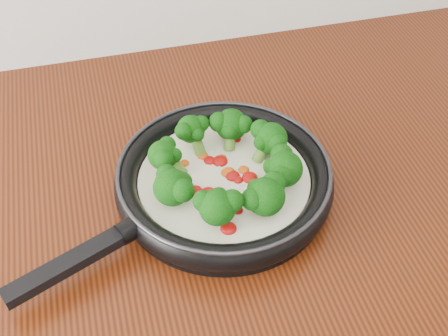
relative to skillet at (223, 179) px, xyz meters
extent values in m
cylinder|color=black|center=(0.00, 0.00, -0.03)|extent=(0.38, 0.38, 0.01)
torus|color=black|center=(0.00, 0.00, 0.00)|extent=(0.40, 0.40, 0.03)
torus|color=#2D2D33|center=(0.00, 0.00, 0.02)|extent=(0.39, 0.39, 0.01)
cube|color=black|center=(-0.21, -0.09, 0.00)|extent=(0.17, 0.09, 0.01)
cylinder|color=black|center=(-0.14, -0.06, 0.00)|extent=(0.04, 0.04, 0.03)
cylinder|color=white|center=(0.00, 0.00, -0.01)|extent=(0.31, 0.31, 0.02)
ellipsoid|color=#AC0A08|center=(0.04, -0.01, 0.00)|extent=(0.02, 0.02, 0.01)
ellipsoid|color=#AC0A08|center=(-0.04, -0.01, 0.00)|extent=(0.02, 0.02, 0.01)
ellipsoid|color=#D14C0D|center=(-0.02, 0.05, 0.00)|extent=(0.02, 0.02, 0.01)
ellipsoid|color=#AC0A08|center=(-0.06, -0.01, 0.00)|extent=(0.02, 0.02, 0.01)
ellipsoid|color=#AC0A08|center=(-0.08, -0.02, 0.00)|extent=(0.02, 0.02, 0.01)
ellipsoid|color=#D14C0D|center=(-0.07, 0.03, 0.00)|extent=(0.02, 0.02, 0.01)
ellipsoid|color=#AC0A08|center=(0.00, -0.06, 0.00)|extent=(0.02, 0.02, 0.01)
ellipsoid|color=#AC0A08|center=(-0.02, -0.05, 0.00)|extent=(0.02, 0.02, 0.01)
ellipsoid|color=#D14C0D|center=(0.01, 0.01, 0.00)|extent=(0.02, 0.02, 0.01)
ellipsoid|color=#AC0A08|center=(-0.02, -0.09, 0.00)|extent=(0.03, 0.03, 0.01)
ellipsoid|color=#AC0A08|center=(0.01, 0.00, 0.00)|extent=(0.03, 0.03, 0.01)
ellipsoid|color=#D14C0D|center=(-0.02, -0.06, 0.00)|extent=(0.03, 0.03, 0.01)
ellipsoid|color=#AC0A08|center=(0.09, 0.03, 0.00)|extent=(0.03, 0.03, 0.01)
ellipsoid|color=#AC0A08|center=(-0.07, 0.01, 0.00)|extent=(0.02, 0.02, 0.01)
ellipsoid|color=#D14C0D|center=(-0.05, 0.04, 0.00)|extent=(0.02, 0.02, 0.01)
ellipsoid|color=#AC0A08|center=(-0.01, 0.04, 0.00)|extent=(0.02, 0.02, 0.01)
ellipsoid|color=#AC0A08|center=(0.04, 0.07, 0.00)|extent=(0.02, 0.02, 0.01)
ellipsoid|color=#D14C0D|center=(0.01, 0.04, 0.00)|extent=(0.02, 0.02, 0.01)
ellipsoid|color=#AC0A08|center=(-0.03, -0.02, 0.00)|extent=(0.03, 0.03, 0.01)
ellipsoid|color=#AC0A08|center=(0.02, -0.01, 0.00)|extent=(0.02, 0.02, 0.01)
ellipsoid|color=#D14C0D|center=(0.03, 0.01, 0.00)|extent=(0.02, 0.02, 0.01)
ellipsoid|color=#AC0A08|center=(-0.07, 0.03, 0.00)|extent=(0.02, 0.02, 0.01)
ellipsoid|color=#AC0A08|center=(0.00, 0.03, 0.00)|extent=(0.03, 0.03, 0.01)
ellipsoid|color=#D14C0D|center=(0.01, 0.01, 0.00)|extent=(0.02, 0.02, 0.01)
ellipsoid|color=white|center=(0.05, 0.10, 0.00)|extent=(0.00, 0.01, 0.00)
ellipsoid|color=white|center=(-0.08, 0.04, 0.00)|extent=(0.01, 0.01, 0.00)
ellipsoid|color=white|center=(0.00, 0.02, 0.00)|extent=(0.01, 0.01, 0.00)
ellipsoid|color=white|center=(-0.01, -0.03, 0.00)|extent=(0.00, 0.01, 0.00)
ellipsoid|color=white|center=(0.07, -0.03, 0.00)|extent=(0.01, 0.01, 0.00)
ellipsoid|color=white|center=(0.00, -0.02, 0.00)|extent=(0.01, 0.01, 0.00)
ellipsoid|color=white|center=(-0.01, -0.07, 0.00)|extent=(0.01, 0.01, 0.00)
ellipsoid|color=white|center=(0.00, 0.06, 0.00)|extent=(0.01, 0.01, 0.00)
ellipsoid|color=white|center=(-0.01, 0.06, 0.00)|extent=(0.01, 0.01, 0.00)
ellipsoid|color=white|center=(0.00, 0.04, 0.00)|extent=(0.01, 0.01, 0.00)
ellipsoid|color=white|center=(-0.02, -0.02, 0.00)|extent=(0.01, 0.01, 0.00)
ellipsoid|color=white|center=(-0.08, 0.05, 0.00)|extent=(0.01, 0.00, 0.00)
ellipsoid|color=white|center=(0.09, 0.04, 0.00)|extent=(0.01, 0.01, 0.00)
ellipsoid|color=white|center=(0.02, 0.01, 0.00)|extent=(0.01, 0.01, 0.00)
ellipsoid|color=white|center=(0.10, 0.03, 0.00)|extent=(0.01, 0.01, 0.00)
ellipsoid|color=white|center=(0.02, -0.02, 0.00)|extent=(0.01, 0.01, 0.00)
ellipsoid|color=white|center=(0.02, -0.03, 0.00)|extent=(0.01, 0.01, 0.00)
ellipsoid|color=white|center=(-0.03, 0.10, 0.00)|extent=(0.01, 0.01, 0.00)
ellipsoid|color=white|center=(-0.02, -0.03, 0.00)|extent=(0.01, 0.01, 0.00)
ellipsoid|color=white|center=(0.03, 0.08, 0.00)|extent=(0.01, 0.01, 0.00)
ellipsoid|color=white|center=(0.01, 0.00, 0.00)|extent=(0.01, 0.01, 0.00)
ellipsoid|color=white|center=(0.06, 0.02, 0.00)|extent=(0.01, 0.01, 0.00)
cylinder|color=olive|center=(0.06, 0.03, 0.01)|extent=(0.03, 0.03, 0.03)
sphere|color=black|center=(0.08, 0.03, 0.03)|extent=(0.06, 0.06, 0.05)
sphere|color=black|center=(0.07, 0.05, 0.04)|extent=(0.04, 0.04, 0.03)
sphere|color=black|center=(0.08, 0.02, 0.03)|extent=(0.04, 0.04, 0.03)
sphere|color=black|center=(0.06, 0.03, 0.03)|extent=(0.03, 0.03, 0.02)
cylinder|color=olive|center=(0.03, 0.06, 0.01)|extent=(0.03, 0.03, 0.03)
sphere|color=black|center=(0.03, 0.08, 0.03)|extent=(0.06, 0.06, 0.05)
sphere|color=black|center=(0.01, 0.08, 0.03)|extent=(0.04, 0.04, 0.03)
sphere|color=black|center=(0.05, 0.07, 0.03)|extent=(0.04, 0.04, 0.03)
sphere|color=black|center=(0.03, 0.06, 0.03)|extent=(0.03, 0.03, 0.02)
cylinder|color=olive|center=(-0.02, 0.06, 0.01)|extent=(0.03, 0.03, 0.03)
sphere|color=black|center=(-0.03, 0.08, 0.03)|extent=(0.05, 0.05, 0.04)
sphere|color=black|center=(-0.04, 0.07, 0.04)|extent=(0.03, 0.03, 0.03)
sphere|color=black|center=(-0.01, 0.08, 0.03)|extent=(0.03, 0.03, 0.02)
sphere|color=black|center=(-0.02, 0.06, 0.03)|extent=(0.03, 0.03, 0.02)
cylinder|color=olive|center=(-0.06, 0.03, 0.01)|extent=(0.04, 0.03, 0.04)
sphere|color=black|center=(-0.08, 0.03, 0.03)|extent=(0.05, 0.05, 0.04)
sphere|color=black|center=(-0.08, 0.02, 0.04)|extent=(0.03, 0.03, 0.03)
sphere|color=black|center=(-0.07, 0.05, 0.04)|extent=(0.03, 0.03, 0.02)
sphere|color=black|center=(-0.06, 0.03, 0.03)|extent=(0.03, 0.03, 0.02)
cylinder|color=olive|center=(-0.06, -0.02, 0.01)|extent=(0.03, 0.02, 0.03)
sphere|color=black|center=(-0.07, -0.02, 0.03)|extent=(0.06, 0.06, 0.05)
sphere|color=black|center=(-0.06, -0.04, 0.03)|extent=(0.04, 0.04, 0.03)
sphere|color=black|center=(-0.08, -0.01, 0.03)|extent=(0.04, 0.04, 0.03)
sphere|color=black|center=(-0.06, -0.02, 0.03)|extent=(0.03, 0.03, 0.02)
cylinder|color=olive|center=(-0.02, -0.06, 0.01)|extent=(0.03, 0.04, 0.04)
sphere|color=black|center=(-0.03, -0.08, 0.03)|extent=(0.06, 0.06, 0.05)
sphere|color=black|center=(-0.01, -0.08, 0.04)|extent=(0.04, 0.04, 0.03)
sphere|color=black|center=(-0.04, -0.07, 0.04)|extent=(0.04, 0.04, 0.03)
sphere|color=black|center=(-0.02, -0.06, 0.03)|extent=(0.03, 0.03, 0.02)
cylinder|color=olive|center=(0.03, -0.06, 0.01)|extent=(0.03, 0.03, 0.03)
sphere|color=black|center=(0.04, -0.07, 0.03)|extent=(0.07, 0.07, 0.05)
sphere|color=black|center=(0.05, -0.06, 0.04)|extent=(0.04, 0.04, 0.03)
sphere|color=black|center=(0.02, -0.08, 0.03)|extent=(0.04, 0.04, 0.03)
sphere|color=black|center=(0.03, -0.06, 0.03)|extent=(0.03, 0.03, 0.03)
cylinder|color=olive|center=(0.06, -0.02, 0.01)|extent=(0.03, 0.03, 0.03)
sphere|color=black|center=(0.08, -0.03, 0.03)|extent=(0.06, 0.06, 0.05)
sphere|color=black|center=(0.08, -0.01, 0.04)|extent=(0.04, 0.04, 0.03)
sphere|color=black|center=(0.07, -0.04, 0.03)|extent=(0.04, 0.04, 0.03)
sphere|color=black|center=(0.06, -0.02, 0.03)|extent=(0.03, 0.03, 0.02)
camera|label=1|loc=(-0.14, -0.55, 0.58)|focal=47.78mm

